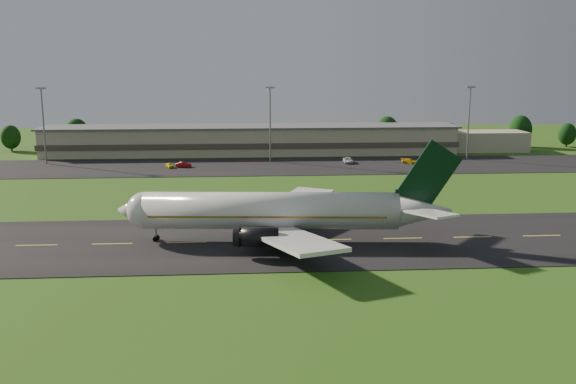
{
  "coord_description": "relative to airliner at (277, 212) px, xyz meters",
  "views": [
    {
      "loc": [
        -2.22,
        -93.68,
        26.53
      ],
      "look_at": [
        4.85,
        8.0,
        6.0
      ],
      "focal_mm": 40.0,
      "sensor_mm": 36.0,
      "label": 1
    }
  ],
  "objects": [
    {
      "name": "service_vehicle_a",
      "position": [
        -23.95,
        71.27,
        -3.94
      ],
      "size": [
        2.71,
        3.93,
        1.24
      ],
      "primitive_type": "imported",
      "rotation": [
        0.0,
        0.0,
        0.38
      ],
      "color": "yellow",
      "rests_on": "apron"
    },
    {
      "name": "light_mast_east",
      "position": [
        57.38,
        80.07,
        8.08
      ],
      "size": [
        2.4,
        1.2,
        20.35
      ],
      "color": "gray",
      "rests_on": "ground"
    },
    {
      "name": "terminal",
      "position": [
        3.79,
        96.25,
        -0.67
      ],
      "size": [
        145.0,
        16.0,
        8.4
      ],
      "color": "tan",
      "rests_on": "ground"
    },
    {
      "name": "light_mast_west",
      "position": [
        -57.62,
        80.07,
        8.08
      ],
      "size": [
        2.4,
        1.2,
        20.35
      ],
      "color": "gray",
      "rests_on": "ground"
    },
    {
      "name": "ground",
      "position": [
        -2.62,
        0.07,
        -4.66
      ],
      "size": [
        360.0,
        360.0,
        0.0
      ],
      "primitive_type": "plane",
      "color": "#274E13",
      "rests_on": "ground"
    },
    {
      "name": "service_vehicle_c",
      "position": [
        23.18,
        75.67,
        -3.83
      ],
      "size": [
        2.66,
        5.38,
        1.47
      ],
      "primitive_type": "imported",
      "rotation": [
        0.0,
        0.0,
        -0.04
      ],
      "color": "silver",
      "rests_on": "apron"
    },
    {
      "name": "service_vehicle_d",
      "position": [
        39.52,
        73.79,
        -3.92
      ],
      "size": [
        4.58,
        4.18,
        1.29
      ],
      "primitive_type": "imported",
      "rotation": [
        0.0,
        0.0,
        0.89
      ],
      "color": "gold",
      "rests_on": "apron"
    },
    {
      "name": "airliner",
      "position": [
        0.0,
        0.0,
        0.0
      ],
      "size": [
        51.28,
        42.04,
        15.57
      ],
      "rotation": [
        0.0,
        0.0,
        -0.08
      ],
      "color": "silver",
      "rests_on": "ground"
    },
    {
      "name": "apron",
      "position": [
        -2.62,
        72.07,
        -4.61
      ],
      "size": [
        260.0,
        30.0,
        0.1
      ],
      "primitive_type": "cube",
      "color": "black",
      "rests_on": "ground"
    },
    {
      "name": "taxiway",
      "position": [
        -2.62,
        0.07,
        -4.61
      ],
      "size": [
        220.0,
        30.0,
        0.1
      ],
      "primitive_type": "cube",
      "color": "black",
      "rests_on": "ground"
    },
    {
      "name": "light_mast_centre",
      "position": [
        2.38,
        80.07,
        8.08
      ],
      "size": [
        2.4,
        1.2,
        20.35
      ],
      "color": "gray",
      "rests_on": "ground"
    },
    {
      "name": "tree_line",
      "position": [
        31.99,
        106.25,
        0.31
      ],
      "size": [
        196.96,
        8.36,
        10.17
      ],
      "color": "black",
      "rests_on": "ground"
    },
    {
      "name": "service_vehicle_b",
      "position": [
        -20.42,
        71.63,
        -3.89
      ],
      "size": [
        4.09,
        1.51,
        1.34
      ],
      "primitive_type": "imported",
      "rotation": [
        0.0,
        0.0,
        1.59
      ],
      "color": "#A40A0F",
      "rests_on": "apron"
    }
  ]
}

